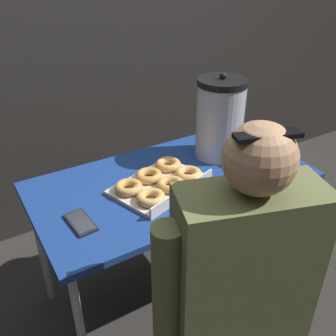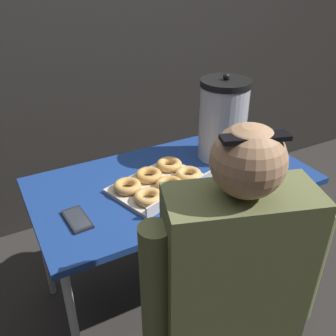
{
  "view_description": "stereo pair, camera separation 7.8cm",
  "coord_description": "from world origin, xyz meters",
  "px_view_note": "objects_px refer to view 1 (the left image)",
  "views": [
    {
      "loc": [
        -0.76,
        -1.2,
        1.58
      ],
      "look_at": [
        -0.03,
        0.0,
        0.76
      ],
      "focal_mm": 40.0,
      "sensor_mm": 36.0,
      "label": 1
    },
    {
      "loc": [
        -0.69,
        -1.24,
        1.58
      ],
      "look_at": [
        -0.03,
        0.0,
        0.76
      ],
      "focal_mm": 40.0,
      "sensor_mm": 36.0,
      "label": 2
    }
  ],
  "objects_px": {
    "coffee_urn": "(220,118)",
    "cell_phone": "(81,222)",
    "person_seated": "(239,303)",
    "donut_box": "(160,182)"
  },
  "relations": [
    {
      "from": "coffee_urn",
      "to": "cell_phone",
      "type": "height_order",
      "value": "coffee_urn"
    },
    {
      "from": "cell_phone",
      "to": "person_seated",
      "type": "distance_m",
      "value": 0.63
    },
    {
      "from": "coffee_urn",
      "to": "person_seated",
      "type": "xyz_separation_m",
      "value": [
        -0.43,
        -0.69,
        -0.32
      ]
    },
    {
      "from": "cell_phone",
      "to": "person_seated",
      "type": "height_order",
      "value": "person_seated"
    },
    {
      "from": "coffee_urn",
      "to": "cell_phone",
      "type": "bearing_deg",
      "value": -167.44
    },
    {
      "from": "person_seated",
      "to": "cell_phone",
      "type": "bearing_deg",
      "value": -37.82
    },
    {
      "from": "coffee_urn",
      "to": "person_seated",
      "type": "bearing_deg",
      "value": -122.16
    },
    {
      "from": "person_seated",
      "to": "donut_box",
      "type": "bearing_deg",
      "value": -75.23
    },
    {
      "from": "donut_box",
      "to": "cell_phone",
      "type": "height_order",
      "value": "donut_box"
    },
    {
      "from": "person_seated",
      "to": "coffee_urn",
      "type": "bearing_deg",
      "value": -103.88
    }
  ]
}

